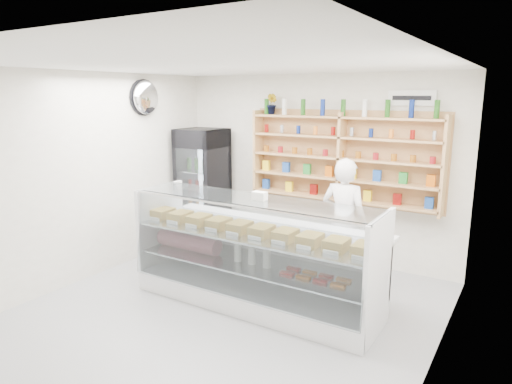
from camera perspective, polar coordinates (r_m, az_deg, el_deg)
The scene contains 8 objects.
room at distance 4.93m, azimuth -4.96°, elevation -0.80°, with size 5.00×5.00×5.00m.
display_counter at distance 5.59m, azimuth -0.12°, elevation -10.34°, with size 3.03×0.91×1.32m.
shop_worker at distance 6.15m, azimuth 10.89°, elevation -3.66°, with size 0.62×0.41×1.70m, color silver.
drinks_cooler at distance 7.64m, azimuth -6.67°, elevation 0.57°, with size 0.71×0.69×1.95m.
wall_shelving at distance 6.69m, azimuth 10.61°, elevation 4.15°, with size 2.84×0.28×1.33m.
potted_plant at distance 7.13m, azimuth 2.03°, elevation 10.95°, with size 0.17×0.14×0.32m, color #1E6626.
security_mirror at distance 7.14m, azimuth -13.57°, elevation 11.41°, with size 0.15×0.50×0.50m, color silver.
wall_sign at distance 6.49m, azimuth 18.90°, elevation 11.06°, with size 0.62×0.03×0.20m, color white.
Camera 1 is at (2.88, -3.85, 2.50)m, focal length 32.00 mm.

